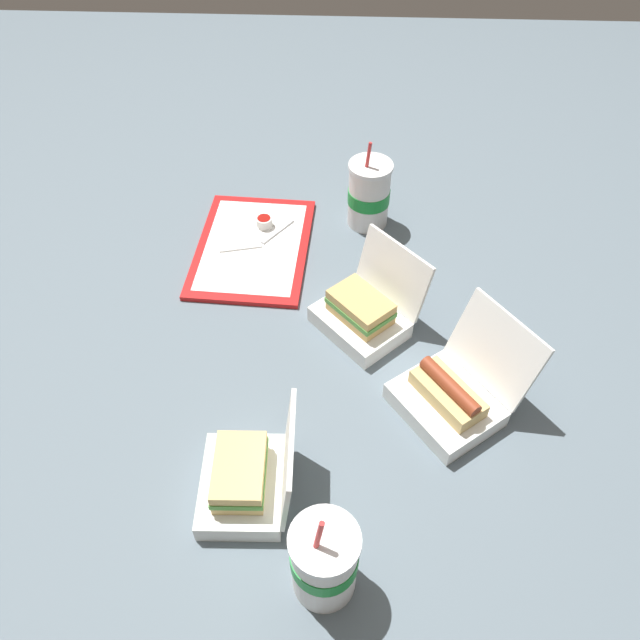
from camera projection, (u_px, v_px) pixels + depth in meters
The scene contains 10 objects.
ground_plane at pixel (314, 327), 1.32m from camera, with size 3.20×3.20×0.00m, color slate.
food_tray at pixel (253, 247), 1.48m from camera, with size 0.38×0.28×0.01m.
ketchup_cup at pixel (264, 222), 1.51m from camera, with size 0.04×0.04×0.02m.
napkin_stack at pixel (239, 236), 1.49m from camera, with size 0.10×0.10×0.00m, color white.
plastic_fork at pixel (277, 231), 1.50m from camera, with size 0.11×0.01×0.01m, color white.
clamshell_sandwich_corner at pixel (247, 478), 1.03m from camera, with size 0.18×0.17×0.18m.
clamshell_sandwich_right at pixel (364, 312), 1.29m from camera, with size 0.25×0.25×0.17m.
clamshell_hotdog_center at pixel (452, 395), 1.15m from camera, with size 0.27×0.28×0.18m.
soda_cup_right at pixel (369, 194), 1.49m from camera, with size 0.10×0.10×0.23m.
soda_cup_corner at pixel (324, 561), 0.90m from camera, with size 0.10×0.10×0.22m.
Camera 1 is at (0.87, 0.05, 0.98)m, focal length 35.00 mm.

